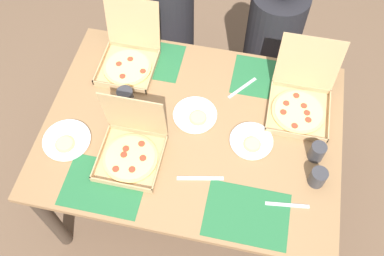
{
  "coord_description": "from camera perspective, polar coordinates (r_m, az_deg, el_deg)",
  "views": [
    {
      "loc": [
        0.22,
        -1.04,
        2.45
      ],
      "look_at": [
        0.0,
        0.0,
        0.72
      ],
      "focal_mm": 39.51,
      "sensor_mm": 36.0,
      "label": 1
    }
  ],
  "objects": [
    {
      "name": "ground_plane",
      "position": [
        2.67,
        0.0,
        -8.15
      ],
      "size": [
        6.0,
        6.0,
        0.0
      ],
      "primitive_type": "plane",
      "color": "brown"
    },
    {
      "name": "dining_table",
      "position": [
        2.11,
        0.0,
        -1.4
      ],
      "size": [
        1.42,
        1.05,
        0.72
      ],
      "color": "#3F3328",
      "rests_on": "ground_plane"
    },
    {
      "name": "placemat_near_left",
      "position": [
        1.93,
        -11.81,
        -7.62
      ],
      "size": [
        0.36,
        0.26,
        0.0
      ],
      "primitive_type": "cube",
      "color": "#236638",
      "rests_on": "dining_table"
    },
    {
      "name": "placemat_near_right",
      "position": [
        1.85,
        7.41,
        -11.5
      ],
      "size": [
        0.36,
        0.26,
        0.0
      ],
      "primitive_type": "cube",
      "color": "#236638",
      "rests_on": "dining_table"
    },
    {
      "name": "placemat_far_left",
      "position": [
        2.3,
        -5.92,
        9.26
      ],
      "size": [
        0.36,
        0.26,
        0.0
      ],
      "primitive_type": "cube",
      "color": "#236638",
      "rests_on": "dining_table"
    },
    {
      "name": "placemat_far_right",
      "position": [
        2.24,
        10.14,
        6.59
      ],
      "size": [
        0.36,
        0.26,
        0.0
      ],
      "primitive_type": "cube",
      "color": "#236638",
      "rests_on": "dining_table"
    },
    {
      "name": "pizza_box_edge_far",
      "position": [
        2.25,
        -8.55,
        9.4
      ],
      "size": [
        0.29,
        0.33,
        0.32
      ],
      "color": "tan",
      "rests_on": "dining_table"
    },
    {
      "name": "pizza_box_center",
      "position": [
        2.12,
        14.43,
        3.58
      ],
      "size": [
        0.3,
        0.35,
        0.33
      ],
      "color": "tan",
      "rests_on": "dining_table"
    },
    {
      "name": "pizza_box_corner_right",
      "position": [
        1.94,
        -8.21,
        -2.79
      ],
      "size": [
        0.29,
        0.29,
        0.32
      ],
      "color": "tan",
      "rests_on": "dining_table"
    },
    {
      "name": "plate_far_left",
      "position": [
        2.0,
        8.01,
        -1.8
      ],
      "size": [
        0.2,
        0.2,
        0.03
      ],
      "color": "white",
      "rests_on": "dining_table"
    },
    {
      "name": "plate_near_left",
      "position": [
        2.06,
        0.51,
        1.71
      ],
      "size": [
        0.21,
        0.21,
        0.03
      ],
      "color": "white",
      "rests_on": "dining_table"
    },
    {
      "name": "plate_near_right",
      "position": [
        2.07,
        -16.56,
        -1.64
      ],
      "size": [
        0.23,
        0.23,
        0.03
      ],
      "color": "white",
      "rests_on": "dining_table"
    },
    {
      "name": "cup_clear_left",
      "position": [
        2.09,
        -8.93,
        4.04
      ],
      "size": [
        0.08,
        0.08,
        0.1
      ],
      "primitive_type": "cylinder",
      "color": "#333338",
      "rests_on": "dining_table"
    },
    {
      "name": "cup_clear_right",
      "position": [
        1.94,
        16.62,
        -6.39
      ],
      "size": [
        0.07,
        0.07,
        0.09
      ],
      "primitive_type": "cylinder",
      "color": "#333338",
      "rests_on": "dining_table"
    },
    {
      "name": "cup_spare",
      "position": [
        1.99,
        16.53,
        -3.11
      ],
      "size": [
        0.07,
        0.07,
        0.09
      ],
      "primitive_type": "cylinder",
      "color": "#333338",
      "rests_on": "dining_table"
    },
    {
      "name": "fork_by_far_right",
      "position": [
        1.9,
        12.73,
        -10.11
      ],
      "size": [
        0.19,
        0.04,
        0.0
      ],
      "primitive_type": "cube",
      "rotation": [
        0.0,
        0.0,
        3.27
      ],
      "color": "#B7B7BC",
      "rests_on": "dining_table"
    },
    {
      "name": "knife_by_far_left",
      "position": [
        1.9,
        1.12,
        -6.81
      ],
      "size": [
        0.21,
        0.06,
        0.0
      ],
      "primitive_type": "cube",
      "rotation": [
        0.0,
        0.0,
        0.2
      ],
      "color": "#B7B7BC",
      "rests_on": "dining_table"
    },
    {
      "name": "fork_by_near_right",
      "position": [
        2.18,
        6.8,
        5.39
      ],
      "size": [
        0.13,
        0.16,
        0.0
      ],
      "primitive_type": "cube",
      "rotation": [
        0.0,
        0.0,
        4.05
      ],
      "color": "#B7B7BC",
      "rests_on": "dining_table"
    },
    {
      "name": "diner_left_seat",
      "position": [
        2.73,
        -3.19,
        12.53
      ],
      "size": [
        0.32,
        0.32,
        1.11
      ],
      "color": "black",
      "rests_on": "ground_plane"
    },
    {
      "name": "diner_right_seat",
      "position": [
        2.67,
        10.44,
        10.36
      ],
      "size": [
        0.32,
        0.32,
        1.12
      ],
      "color": "black",
      "rests_on": "ground_plane"
    }
  ]
}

